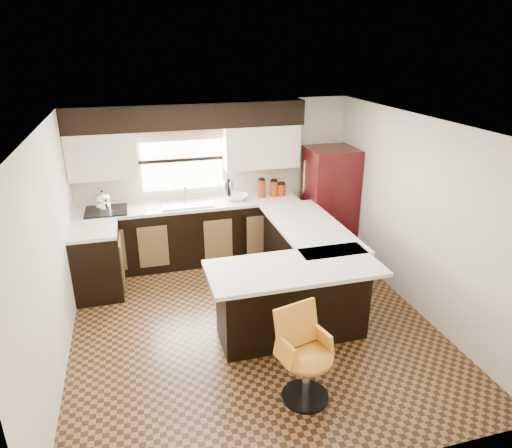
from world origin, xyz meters
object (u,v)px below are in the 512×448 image
object	(u,v)px
peninsula_return	(292,302)
bar_chair	(307,358)
peninsula_long	(305,259)
refrigerator	(329,201)

from	to	relation	value
peninsula_return	bar_chair	world-z (taller)	bar_chair
peninsula_long	refrigerator	world-z (taller)	refrigerator
refrigerator	bar_chair	xyz separation A→B (m)	(-1.55, -3.06, -0.38)
peninsula_return	refrigerator	distance (m)	2.50
peninsula_long	peninsula_return	bearing A→B (deg)	-118.30
peninsula_long	bar_chair	world-z (taller)	bar_chair
peninsula_return	bar_chair	distance (m)	1.01
refrigerator	bar_chair	world-z (taller)	refrigerator
bar_chair	peninsula_long	bearing A→B (deg)	55.21
peninsula_long	refrigerator	bearing A→B (deg)	53.32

